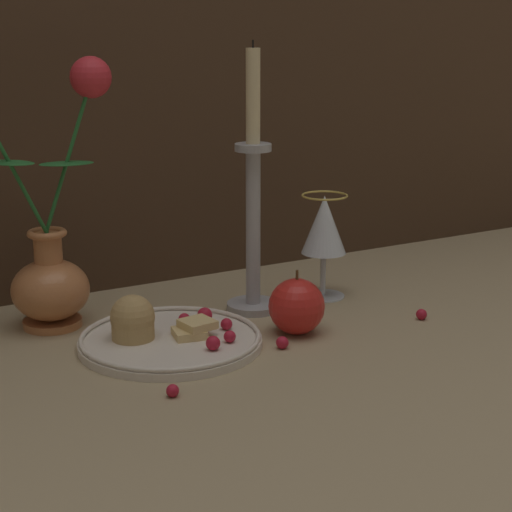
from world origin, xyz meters
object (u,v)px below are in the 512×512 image
at_px(vase, 40,228).
at_px(wine_glass, 324,229).
at_px(apple_beside_vase, 297,306).
at_px(candlestick, 253,213).
at_px(plate_with_pastries, 164,335).

relative_size(vase, wine_glass, 2.42).
bearing_deg(apple_beside_vase, candlestick, 90.58).
relative_size(wine_glass, candlestick, 0.42).
distance_m(vase, apple_beside_vase, 0.34).
distance_m(plate_with_pastries, candlestick, 0.22).
bearing_deg(candlestick, apple_beside_vase, -89.42).
relative_size(vase, plate_with_pastries, 1.61).
height_order(vase, apple_beside_vase, vase).
bearing_deg(wine_glass, vase, 169.84).
xyz_separation_m(candlestick, apple_beside_vase, (0.00, -0.11, -0.10)).
height_order(vase, wine_glass, vase).
bearing_deg(plate_with_pastries, wine_glass, 13.78).
distance_m(candlestick, apple_beside_vase, 0.15).
height_order(vase, candlestick, same).
bearing_deg(candlestick, wine_glass, 0.71).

